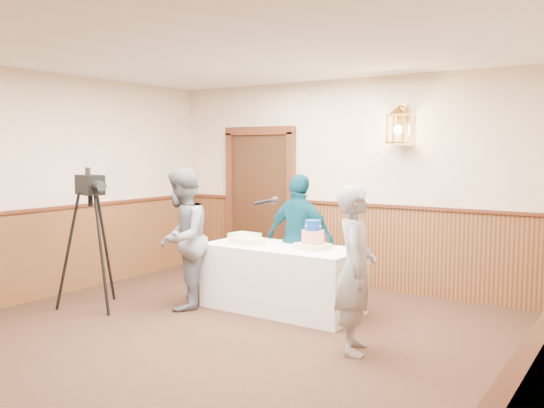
{
  "coord_description": "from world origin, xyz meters",
  "views": [
    {
      "loc": [
        3.31,
        -3.57,
        1.85
      ],
      "look_at": [
        -0.22,
        1.7,
        1.25
      ],
      "focal_mm": 38.0,
      "sensor_mm": 36.0,
      "label": 1
    }
  ],
  "objects_px": {
    "display_table": "(282,278)",
    "assistant_p": "(300,239)",
    "sheet_cake_yellow": "(247,241)",
    "interviewer": "(182,239)",
    "tiered_cake": "(313,238)",
    "baker": "(355,269)",
    "tv_camera_rig": "(92,249)",
    "sheet_cake_green": "(244,236)"
  },
  "relations": [
    {
      "from": "interviewer",
      "to": "assistant_p",
      "type": "bearing_deg",
      "value": 107.1
    },
    {
      "from": "sheet_cake_green",
      "to": "baker",
      "type": "distance_m",
      "value": 2.16
    },
    {
      "from": "tv_camera_rig",
      "to": "interviewer",
      "type": "bearing_deg",
      "value": 50.6
    },
    {
      "from": "sheet_cake_green",
      "to": "assistant_p",
      "type": "xyz_separation_m",
      "value": [
        0.67,
        0.2,
        -0.01
      ]
    },
    {
      "from": "sheet_cake_green",
      "to": "tiered_cake",
      "type": "bearing_deg",
      "value": -7.18
    },
    {
      "from": "tv_camera_rig",
      "to": "sheet_cake_green",
      "type": "bearing_deg",
      "value": 62.55
    },
    {
      "from": "tiered_cake",
      "to": "sheet_cake_green",
      "type": "relative_size",
      "value": 1.23
    },
    {
      "from": "sheet_cake_yellow",
      "to": "baker",
      "type": "xyz_separation_m",
      "value": [
        1.71,
        -0.67,
        -0.02
      ]
    },
    {
      "from": "tiered_cake",
      "to": "tv_camera_rig",
      "type": "bearing_deg",
      "value": -152.56
    },
    {
      "from": "display_table",
      "to": "baker",
      "type": "height_order",
      "value": "baker"
    },
    {
      "from": "interviewer",
      "to": "baker",
      "type": "height_order",
      "value": "interviewer"
    },
    {
      "from": "interviewer",
      "to": "tiered_cake",
      "type": "bearing_deg",
      "value": 88.47
    },
    {
      "from": "sheet_cake_yellow",
      "to": "display_table",
      "type": "bearing_deg",
      "value": 13.82
    },
    {
      "from": "sheet_cake_green",
      "to": "tv_camera_rig",
      "type": "xyz_separation_m",
      "value": [
        -1.23,
        -1.31,
        -0.09
      ]
    },
    {
      "from": "baker",
      "to": "assistant_p",
      "type": "height_order",
      "value": "assistant_p"
    },
    {
      "from": "tiered_cake",
      "to": "interviewer",
      "type": "height_order",
      "value": "interviewer"
    },
    {
      "from": "display_table",
      "to": "sheet_cake_yellow",
      "type": "bearing_deg",
      "value": -166.18
    },
    {
      "from": "sheet_cake_yellow",
      "to": "tv_camera_rig",
      "type": "height_order",
      "value": "tv_camera_rig"
    },
    {
      "from": "assistant_p",
      "to": "sheet_cake_yellow",
      "type": "bearing_deg",
      "value": 49.12
    },
    {
      "from": "tv_camera_rig",
      "to": "assistant_p",
      "type": "bearing_deg",
      "value": 54.15
    },
    {
      "from": "assistant_p",
      "to": "baker",
      "type": "bearing_deg",
      "value": 141.17
    },
    {
      "from": "sheet_cake_yellow",
      "to": "sheet_cake_green",
      "type": "xyz_separation_m",
      "value": [
        -0.23,
        0.26,
        0.0
      ]
    },
    {
      "from": "tiered_cake",
      "to": "baker",
      "type": "relative_size",
      "value": 0.27
    },
    {
      "from": "sheet_cake_green",
      "to": "baker",
      "type": "xyz_separation_m",
      "value": [
        1.95,
        -0.93,
        -0.02
      ]
    },
    {
      "from": "display_table",
      "to": "sheet_cake_green",
      "type": "xyz_separation_m",
      "value": [
        -0.65,
        0.16,
        0.41
      ]
    },
    {
      "from": "tiered_cake",
      "to": "baker",
      "type": "height_order",
      "value": "baker"
    },
    {
      "from": "display_table",
      "to": "baker",
      "type": "relative_size",
      "value": 1.17
    },
    {
      "from": "baker",
      "to": "tv_camera_rig",
      "type": "relative_size",
      "value": 0.98
    },
    {
      "from": "interviewer",
      "to": "tv_camera_rig",
      "type": "height_order",
      "value": "interviewer"
    },
    {
      "from": "tiered_cake",
      "to": "sheet_cake_yellow",
      "type": "bearing_deg",
      "value": -170.7
    },
    {
      "from": "display_table",
      "to": "assistant_p",
      "type": "height_order",
      "value": "assistant_p"
    },
    {
      "from": "tiered_cake",
      "to": "sheet_cake_green",
      "type": "distance_m",
      "value": 1.05
    },
    {
      "from": "display_table",
      "to": "sheet_cake_yellow",
      "type": "height_order",
      "value": "sheet_cake_yellow"
    },
    {
      "from": "tiered_cake",
      "to": "sheet_cake_green",
      "type": "bearing_deg",
      "value": 172.82
    },
    {
      "from": "interviewer",
      "to": "assistant_p",
      "type": "distance_m",
      "value": 1.39
    },
    {
      "from": "baker",
      "to": "tv_camera_rig",
      "type": "height_order",
      "value": "tv_camera_rig"
    },
    {
      "from": "baker",
      "to": "sheet_cake_yellow",
      "type": "bearing_deg",
      "value": 45.8
    },
    {
      "from": "sheet_cake_green",
      "to": "baker",
      "type": "bearing_deg",
      "value": -25.65
    },
    {
      "from": "sheet_cake_yellow",
      "to": "baker",
      "type": "distance_m",
      "value": 1.84
    },
    {
      "from": "sheet_cake_yellow",
      "to": "assistant_p",
      "type": "bearing_deg",
      "value": 46.26
    },
    {
      "from": "tiered_cake",
      "to": "assistant_p",
      "type": "height_order",
      "value": "assistant_p"
    },
    {
      "from": "display_table",
      "to": "sheet_cake_green",
      "type": "distance_m",
      "value": 0.79
    }
  ]
}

